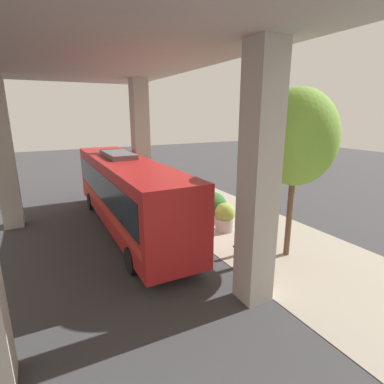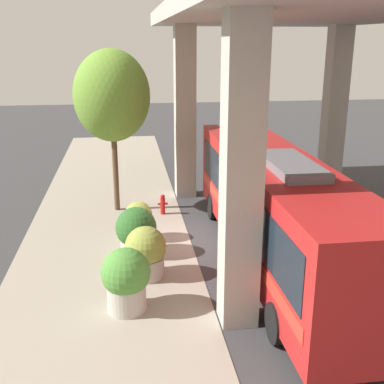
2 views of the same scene
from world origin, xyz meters
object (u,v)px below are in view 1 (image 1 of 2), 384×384
(planter_back, at_px, (214,208))
(planter_front, at_px, (225,217))
(street_tree_near, at_px, (296,138))
(planter_extra, at_px, (189,190))
(planter_middle, at_px, (195,201))
(bus, at_px, (126,190))
(fire_hydrant, at_px, (238,246))

(planter_back, bearing_deg, planter_front, 84.58)
(street_tree_near, bearing_deg, planter_extra, -87.65)
(planter_extra, bearing_deg, planter_middle, 72.04)
(bus, height_order, planter_front, bus)
(fire_hydrant, distance_m, planter_back, 4.00)
(planter_extra, bearing_deg, planter_back, 84.08)
(fire_hydrant, height_order, planter_back, planter_back)
(bus, height_order, planter_back, bus)
(planter_middle, relative_size, street_tree_near, 0.24)
(planter_front, bearing_deg, planter_extra, -95.78)
(bus, height_order, planter_middle, bus)
(bus, relative_size, planter_extra, 7.07)
(bus, height_order, fire_hydrant, bus)
(fire_hydrant, height_order, planter_front, planter_front)
(planter_extra, bearing_deg, street_tree_near, 92.35)
(fire_hydrant, xyz_separation_m, planter_front, (-1.06, -2.54, 0.29))
(street_tree_near, bearing_deg, fire_hydrant, -23.88)
(planter_front, distance_m, street_tree_near, 5.35)
(street_tree_near, bearing_deg, planter_front, -76.38)
(planter_extra, height_order, street_tree_near, street_tree_near)
(planter_back, xyz_separation_m, planter_extra, (-0.36, -3.51, 0.09))
(bus, bearing_deg, fire_hydrant, 121.07)
(bus, xyz_separation_m, street_tree_near, (-4.97, 5.97, 2.77))
(planter_back, distance_m, planter_extra, 3.53)
(planter_middle, relative_size, planter_extra, 0.91)
(planter_middle, xyz_separation_m, street_tree_near, (-0.94, 6.29, 3.99))
(planter_back, distance_m, street_tree_near, 6.13)
(fire_hydrant, xyz_separation_m, planter_back, (-1.18, -3.80, 0.40))
(bus, distance_m, fire_hydrant, 6.20)
(planter_middle, bearing_deg, planter_extra, -107.96)
(bus, distance_m, planter_middle, 4.23)
(planter_back, bearing_deg, bus, -17.33)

